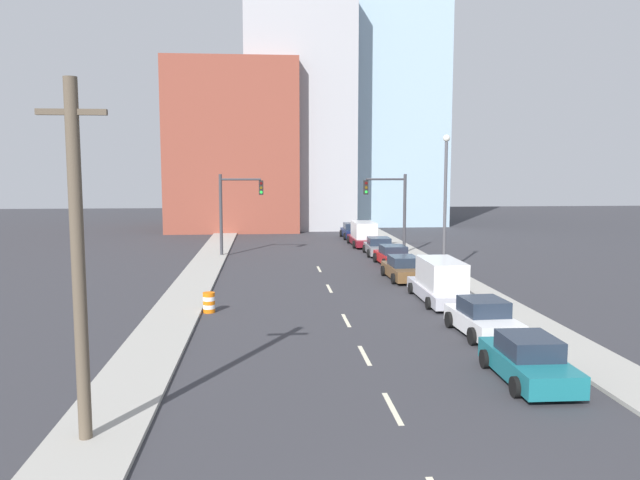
{
  "coord_description": "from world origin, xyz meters",
  "views": [
    {
      "loc": [
        -3.45,
        -9.44,
        6.66
      ],
      "look_at": [
        -0.11,
        29.71,
        2.2
      ],
      "focal_mm": 35.0,
      "sensor_mm": 36.0,
      "label": 1
    }
  ],
  "objects": [
    {
      "name": "sidewalk_left",
      "position": [
        -7.73,
        45.62,
        0.07
      ],
      "size": [
        2.36,
        91.24,
        0.13
      ],
      "color": "#9E9B93",
      "rests_on": "ground"
    },
    {
      "name": "sidewalk_right",
      "position": [
        7.73,
        45.62,
        0.07
      ],
      "size": [
        2.36,
        91.24,
        0.13
      ],
      "color": "#9E9B93",
      "rests_on": "ground"
    },
    {
      "name": "lane_stripe_at_7m",
      "position": [
        0.0,
        7.14,
        0.0
      ],
      "size": [
        0.16,
        2.4,
        0.01
      ],
      "primitive_type": "cube",
      "color": "beige",
      "rests_on": "ground"
    },
    {
      "name": "lane_stripe_at_12m",
      "position": [
        0.0,
        12.16,
        0.0
      ],
      "size": [
        0.16,
        2.4,
        0.01
      ],
      "primitive_type": "cube",
      "color": "beige",
      "rests_on": "ground"
    },
    {
      "name": "lane_stripe_at_17m",
      "position": [
        0.0,
        17.39,
        0.0
      ],
      "size": [
        0.16,
        2.4,
        0.01
      ],
      "primitive_type": "cube",
      "color": "beige",
      "rests_on": "ground"
    },
    {
      "name": "lane_stripe_at_25m",
      "position": [
        0.0,
        24.86,
        0.0
      ],
      "size": [
        0.16,
        2.4,
        0.01
      ],
      "primitive_type": "cube",
      "color": "beige",
      "rests_on": "ground"
    },
    {
      "name": "lane_stripe_at_32m",
      "position": [
        0.0,
        31.73,
        0.0
      ],
      "size": [
        0.16,
        2.4,
        0.01
      ],
      "primitive_type": "cube",
      "color": "beige",
      "rests_on": "ground"
    },
    {
      "name": "building_brick_left",
      "position": [
        -7.05,
        62.92,
        9.06
      ],
      "size": [
        14.0,
        16.0,
        18.11
      ],
      "color": "brown",
      "rests_on": "ground"
    },
    {
      "name": "building_office_center",
      "position": [
        0.27,
        66.92,
        12.87
      ],
      "size": [
        12.0,
        20.0,
        25.74
      ],
      "color": "#A8A8AD",
      "rests_on": "ground"
    },
    {
      "name": "building_glass_right",
      "position": [
        11.12,
        70.92,
        15.69
      ],
      "size": [
        13.0,
        20.0,
        31.39
      ],
      "color": "#99B7CC",
      "rests_on": "ground"
    },
    {
      "name": "traffic_signal_left",
      "position": [
        -6.06,
        38.48,
        4.0
      ],
      "size": [
        3.37,
        0.35,
        6.3
      ],
      "color": "#38383D",
      "rests_on": "ground"
    },
    {
      "name": "traffic_signal_right",
      "position": [
        6.4,
        38.48,
        4.0
      ],
      "size": [
        3.37,
        0.35,
        6.3
      ],
      "color": "#38383D",
      "rests_on": "ground"
    },
    {
      "name": "utility_pole_left_near",
      "position": [
        -7.92,
        5.58,
        4.51
      ],
      "size": [
        1.6,
        0.32,
        8.77
      ],
      "color": "brown",
      "rests_on": "ground"
    },
    {
      "name": "traffic_barrel",
      "position": [
        -6.19,
        19.48,
        0.47
      ],
      "size": [
        0.56,
        0.56,
        0.95
      ],
      "color": "orange",
      "rests_on": "ground"
    },
    {
      "name": "street_lamp",
      "position": [
        7.73,
        28.95,
        5.08
      ],
      "size": [
        0.44,
        0.44,
        8.81
      ],
      "color": "#4C4C51",
      "rests_on": "ground"
    },
    {
      "name": "sedan_teal",
      "position": [
        4.72,
        9.02,
        0.66
      ],
      "size": [
        2.12,
        4.45,
        1.46
      ],
      "rotation": [
        0.0,
        0.0,
        -0.02
      ],
      "color": "#196B75",
      "rests_on": "ground"
    },
    {
      "name": "sedan_white",
      "position": [
        5.19,
        14.5,
        0.68
      ],
      "size": [
        2.25,
        4.33,
        1.49
      ],
      "rotation": [
        0.0,
        0.0,
        0.05
      ],
      "color": "silver",
      "rests_on": "ground"
    },
    {
      "name": "box_truck_silver",
      "position": [
        5.25,
        20.95,
        1.01
      ],
      "size": [
        2.3,
        6.09,
        2.16
      ],
      "rotation": [
        0.0,
        0.0,
        -0.01
      ],
      "color": "#B2B2BC",
      "rests_on": "ground"
    },
    {
      "name": "sedan_brown",
      "position": [
        4.78,
        27.39,
        0.65
      ],
      "size": [
        2.15,
        4.68,
        1.43
      ],
      "rotation": [
        0.0,
        0.0,
        0.02
      ],
      "color": "brown",
      "rests_on": "ground"
    },
    {
      "name": "sedan_red",
      "position": [
        5.3,
        33.07,
        0.64
      ],
      "size": [
        2.26,
        4.68,
        1.38
      ],
      "rotation": [
        0.0,
        0.0,
        0.04
      ],
      "color": "red",
      "rests_on": "ground"
    },
    {
      "name": "sedan_gray",
      "position": [
        5.26,
        38.36,
        0.63
      ],
      "size": [
        2.28,
        4.54,
        1.37
      ],
      "rotation": [
        0.0,
        0.0,
        -0.03
      ],
      "color": "slate",
      "rests_on": "ground"
    },
    {
      "name": "box_truck_maroon",
      "position": [
        4.94,
        44.11,
        1.0
      ],
      "size": [
        2.36,
        5.84,
        2.12
      ],
      "rotation": [
        0.0,
        0.0,
        0.01
      ],
      "color": "maroon",
      "rests_on": "ground"
    },
    {
      "name": "sedan_navy",
      "position": [
        4.78,
        50.32,
        0.67
      ],
      "size": [
        2.01,
        4.79,
        1.48
      ],
      "rotation": [
        0.0,
        0.0,
        0.0
      ],
      "color": "#141E47",
      "rests_on": "ground"
    }
  ]
}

